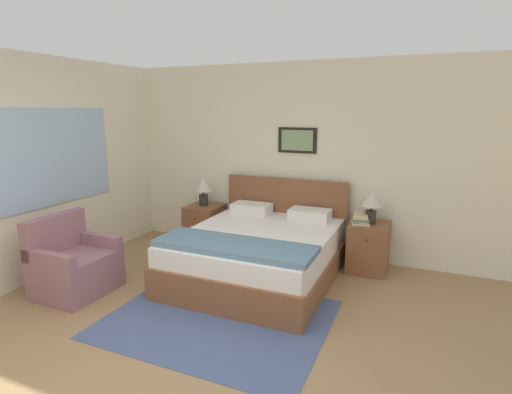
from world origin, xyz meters
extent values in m
plane|color=#99754C|center=(0.00, 0.00, 0.00)|extent=(16.00, 16.00, 0.00)
cube|color=beige|center=(0.00, 3.28, 1.30)|extent=(7.16, 0.06, 2.60)
cube|color=black|center=(0.11, 3.24, 1.57)|extent=(0.53, 0.02, 0.34)
cube|color=gray|center=(0.11, 3.23, 1.57)|extent=(0.44, 0.00, 0.27)
cube|color=beige|center=(-2.41, 1.63, 1.30)|extent=(0.06, 5.65, 2.60)
cube|color=#9EBCDB|center=(-2.37, 1.52, 1.42)|extent=(0.02, 1.60, 1.15)
cube|color=#47567F|center=(0.01, 1.14, 0.00)|extent=(2.07, 1.65, 0.01)
cube|color=brown|center=(-0.01, 2.18, 0.14)|extent=(1.73, 2.02, 0.28)
cube|color=brown|center=(-0.01, 1.20, 0.32)|extent=(1.73, 0.06, 0.08)
cube|color=white|center=(-0.01, 2.18, 0.43)|extent=(1.66, 1.94, 0.30)
cube|color=brown|center=(-0.01, 3.16, 0.82)|extent=(1.73, 0.06, 0.48)
cube|color=slate|center=(-0.01, 1.55, 0.61)|extent=(1.69, 0.57, 0.06)
cube|color=white|center=(-0.43, 2.93, 0.65)|extent=(0.52, 0.32, 0.14)
cube|color=white|center=(0.40, 2.93, 0.65)|extent=(0.52, 0.32, 0.14)
cube|color=#8E606B|center=(-1.68, 1.04, 0.22)|extent=(0.67, 0.77, 0.44)
cube|color=#8E606B|center=(-1.95, 1.04, 0.64)|extent=(0.12, 0.76, 0.42)
cube|color=#8E606B|center=(-1.68, 1.37, 0.51)|extent=(0.67, 0.10, 0.14)
cube|color=#8E606B|center=(-1.68, 0.71, 0.51)|extent=(0.67, 0.10, 0.14)
cube|color=brown|center=(-1.18, 2.95, 0.31)|extent=(0.47, 0.51, 0.61)
sphere|color=#332D28|center=(-1.18, 2.68, 0.48)|extent=(0.02, 0.02, 0.02)
cube|color=brown|center=(1.16, 2.95, 0.31)|extent=(0.47, 0.51, 0.61)
sphere|color=#332D28|center=(1.16, 2.68, 0.48)|extent=(0.02, 0.02, 0.02)
cylinder|color=#2D2823|center=(-1.20, 2.96, 0.69)|extent=(0.13, 0.13, 0.16)
cylinder|color=#2D2823|center=(-1.20, 2.96, 0.80)|extent=(0.02, 0.02, 0.06)
cone|color=beige|center=(-1.20, 2.96, 0.92)|extent=(0.26, 0.26, 0.19)
cylinder|color=#2D2823|center=(1.16, 2.96, 0.69)|extent=(0.13, 0.13, 0.16)
cylinder|color=#2D2823|center=(1.16, 2.96, 0.80)|extent=(0.02, 0.02, 0.06)
cone|color=beige|center=(1.16, 2.96, 0.92)|extent=(0.26, 0.26, 0.19)
cube|color=beige|center=(1.06, 2.89, 0.63)|extent=(0.26, 0.30, 0.03)
cube|color=silver|center=(1.06, 2.89, 0.65)|extent=(0.20, 0.21, 0.03)
cube|color=#4C7551|center=(1.06, 2.89, 0.68)|extent=(0.24, 0.28, 0.02)
cube|color=beige|center=(1.06, 2.89, 0.71)|extent=(0.20, 0.28, 0.04)
camera|label=1|loc=(1.74, -1.94, 1.98)|focal=28.00mm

